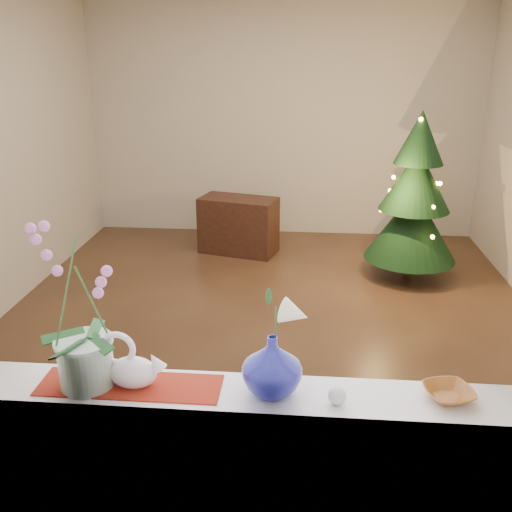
{
  "coord_description": "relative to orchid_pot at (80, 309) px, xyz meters",
  "views": [
    {
      "loc": [
        0.26,
        -4.19,
        2.14
      ],
      "look_at": [
        0.02,
        -1.4,
        1.11
      ],
      "focal_mm": 40.0,
      "sensor_mm": 36.0,
      "label": 1
    }
  ],
  "objects": [
    {
      "name": "ground",
      "position": [
        0.54,
        2.38,
        -1.24
      ],
      "size": [
        5.0,
        5.0,
        0.0
      ],
      "primitive_type": "plane",
      "color": "#392217",
      "rests_on": "ground"
    },
    {
      "name": "wall_back",
      "position": [
        0.54,
        4.88,
        0.11
      ],
      "size": [
        4.5,
        0.1,
        2.7
      ],
      "primitive_type": "cube",
      "color": "beige",
      "rests_on": "ground"
    },
    {
      "name": "wall_front",
      "position": [
        0.54,
        -0.12,
        0.11
      ],
      "size": [
        4.5,
        0.1,
        2.7
      ],
      "primitive_type": "cube",
      "color": "beige",
      "rests_on": "ground"
    },
    {
      "name": "window_apron",
      "position": [
        0.54,
        -0.08,
        -0.8
      ],
      "size": [
        2.2,
        0.08,
        0.88
      ],
      "primitive_type": "cube",
      "color": "white",
      "rests_on": "ground"
    },
    {
      "name": "windowsill",
      "position": [
        0.54,
        0.01,
        -0.34
      ],
      "size": [
        2.2,
        0.26,
        0.04
      ],
      "primitive_type": "cube",
      "color": "white",
      "rests_on": "window_apron"
    },
    {
      "name": "window_frame",
      "position": [
        0.54,
        -0.09,
        0.46
      ],
      "size": [
        2.22,
        0.06,
        1.6
      ],
      "primitive_type": null,
      "color": "white",
      "rests_on": "windowsill"
    },
    {
      "name": "runner",
      "position": [
        0.16,
        0.01,
        -0.32
      ],
      "size": [
        0.7,
        0.2,
        0.01
      ],
      "primitive_type": "cube",
      "color": "maroon",
      "rests_on": "windowsill"
    },
    {
      "name": "orchid_pot",
      "position": [
        0.0,
        0.0,
        0.0
      ],
      "size": [
        0.29,
        0.29,
        0.65
      ],
      "primitive_type": null,
      "rotation": [
        0.0,
        0.0,
        0.37
      ],
      "color": "beige",
      "rests_on": "windowsill"
    },
    {
      "name": "swan",
      "position": [
        0.18,
        0.01,
        -0.22
      ],
      "size": [
        0.28,
        0.2,
        0.22
      ],
      "primitive_type": null,
      "rotation": [
        0.0,
        0.0,
        -0.36
      ],
      "color": "white",
      "rests_on": "windowsill"
    },
    {
      "name": "blue_vase",
      "position": [
        0.7,
        0.01,
        -0.19
      ],
      "size": [
        0.33,
        0.33,
        0.27
      ],
      "primitive_type": "imported",
      "rotation": [
        0.0,
        0.0,
        0.35
      ],
      "color": "navy",
      "rests_on": "windowsill"
    },
    {
      "name": "lily",
      "position": [
        0.7,
        0.01,
        0.05
      ],
      "size": [
        0.15,
        0.09,
        0.2
      ],
      "primitive_type": null,
      "color": "white",
      "rests_on": "blue_vase"
    },
    {
      "name": "paperweight",
      "position": [
        0.94,
        -0.04,
        -0.29
      ],
      "size": [
        0.08,
        0.08,
        0.07
      ],
      "primitive_type": "sphere",
      "rotation": [
        0.0,
        0.0,
        -0.13
      ],
      "color": "silver",
      "rests_on": "windowsill"
    },
    {
      "name": "amber_dish",
      "position": [
        1.35,
        0.03,
        -0.3
      ],
      "size": [
        0.18,
        0.18,
        0.04
      ],
      "primitive_type": "imported",
      "rotation": [
        0.0,
        0.0,
        0.25
      ],
      "color": "#945221",
      "rests_on": "windowsill"
    },
    {
      "name": "xmas_tree",
      "position": [
        1.85,
        3.56,
        -0.44
      ],
      "size": [
        1.07,
        1.07,
        1.61
      ],
      "primitive_type": null,
      "rotation": [
        0.0,
        0.0,
        -0.25
      ],
      "color": "black",
      "rests_on": "ground"
    },
    {
      "name": "side_table",
      "position": [
        0.1,
        4.1,
        -0.94
      ],
      "size": [
        0.89,
        0.61,
        0.61
      ],
      "primitive_type": "cube",
      "rotation": [
        0.0,
        0.0,
        -0.26
      ],
      "color": "black",
      "rests_on": "ground"
    }
  ]
}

